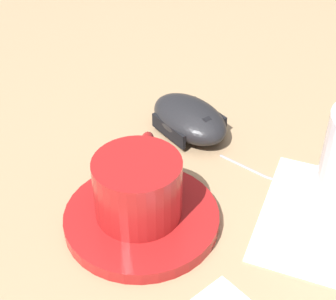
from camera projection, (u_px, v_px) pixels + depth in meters
name	position (u px, v px, depth m)	size (l,w,h in m)	color
ground_plane	(241.00, 233.00, 0.48)	(3.00, 3.00, 0.00)	#9E7F5B
saucer	(142.00, 218.00, 0.48)	(0.15, 0.15, 0.01)	maroon
coffee_cup	(138.00, 186.00, 0.47)	(0.08, 0.10, 0.06)	maroon
computer_mouse	(189.00, 119.00, 0.59)	(0.12, 0.10, 0.04)	black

